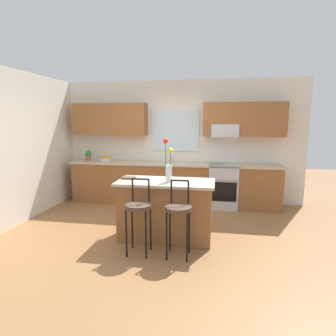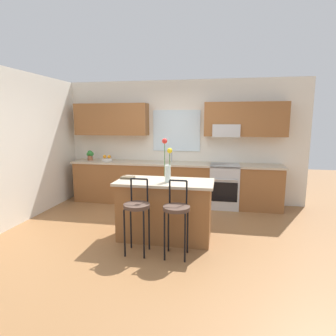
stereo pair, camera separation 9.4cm
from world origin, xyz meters
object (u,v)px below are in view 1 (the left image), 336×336
(oven_range, at_px, (223,186))
(cookbook, at_px, (128,178))
(flower_vase, at_px, (169,165))
(kitchen_island, at_px, (166,210))
(bar_stool_middle, at_px, (178,211))
(bar_stool_near, at_px, (139,209))
(fruit_bowl_oranges, at_px, (106,159))
(potted_plant_small, at_px, (88,155))

(oven_range, xyz_separation_m, cookbook, (-1.53, -1.76, 0.48))
(flower_vase, bearing_deg, kitchen_island, 128.05)
(bar_stool_middle, bearing_deg, kitchen_island, 116.03)
(bar_stool_near, relative_size, fruit_bowl_oranges, 4.34)
(bar_stool_middle, distance_m, flower_vase, 0.76)
(cookbook, distance_m, potted_plant_small, 2.34)
(fruit_bowl_oranges, bearing_deg, flower_vase, -47.23)
(oven_range, height_order, bar_stool_middle, bar_stool_middle)
(kitchen_island, bearing_deg, flower_vase, -51.95)
(potted_plant_small, bearing_deg, oven_range, -0.45)
(oven_range, relative_size, bar_stool_near, 0.88)
(kitchen_island, height_order, potted_plant_small, potted_plant_small)
(cookbook, bearing_deg, kitchen_island, -6.16)
(flower_vase, relative_size, cookbook, 3.26)
(flower_vase, xyz_separation_m, fruit_bowl_oranges, (-1.78, 1.92, -0.21))
(flower_vase, relative_size, potted_plant_small, 2.84)
(oven_range, distance_m, bar_stool_middle, 2.48)
(bar_stool_middle, distance_m, cookbook, 1.13)
(kitchen_island, relative_size, bar_stool_middle, 1.42)
(bar_stool_middle, bearing_deg, bar_stool_near, 180.00)
(oven_range, distance_m, kitchen_island, 2.04)
(kitchen_island, relative_size, flower_vase, 2.27)
(fruit_bowl_oranges, height_order, potted_plant_small, potted_plant_small)
(oven_range, height_order, cookbook, cookbook)
(flower_vase, relative_size, fruit_bowl_oranges, 2.72)
(potted_plant_small, bearing_deg, fruit_bowl_oranges, 0.13)
(kitchen_island, distance_m, bar_stool_middle, 0.65)
(kitchen_island, xyz_separation_m, potted_plant_small, (-2.13, 1.85, 0.59))
(bar_stool_middle, height_order, potted_plant_small, potted_plant_small)
(oven_range, xyz_separation_m, kitchen_island, (-0.91, -1.83, 0.00))
(flower_vase, distance_m, cookbook, 0.73)
(kitchen_island, relative_size, potted_plant_small, 6.45)
(oven_range, xyz_separation_m, flower_vase, (-0.86, -1.90, 0.72))
(bar_stool_middle, distance_m, potted_plant_small, 3.43)
(oven_range, distance_m, potted_plant_small, 3.10)
(cookbook, xyz_separation_m, potted_plant_small, (-1.52, 1.78, 0.11))
(cookbook, bearing_deg, flower_vase, -11.67)
(bar_stool_near, xyz_separation_m, potted_plant_small, (-1.85, 2.41, 0.41))
(kitchen_island, distance_m, fruit_bowl_oranges, 2.58)
(kitchen_island, relative_size, cookbook, 7.40)
(bar_stool_near, height_order, flower_vase, flower_vase)
(bar_stool_middle, relative_size, flower_vase, 1.60)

